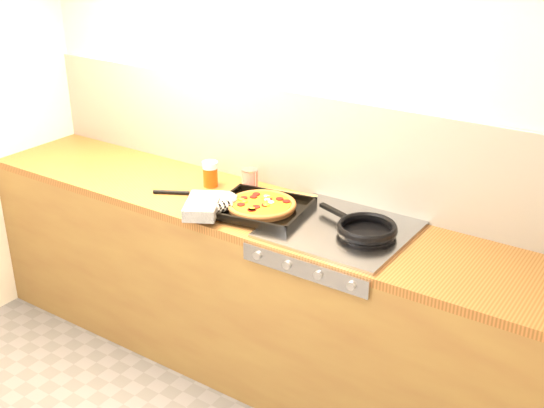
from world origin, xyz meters
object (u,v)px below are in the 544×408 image
Objects in this scene: pizza_on_tray at (246,205)px; juice_glass at (210,174)px; tomato_can at (250,180)px; frying_pan at (366,229)px.

pizza_on_tray is 0.39m from juice_glass.
tomato_can reaches higher than pizza_on_tray.
tomato_can is 0.90× the size of juice_glass.
pizza_on_tray is at bearing -58.10° from tomato_can.
juice_glass is at bearing 153.21° from pizza_on_tray.
frying_pan is 0.93m from juice_glass.
tomato_can is at bearing 168.70° from frying_pan.
pizza_on_tray reaches higher than frying_pan.
pizza_on_tray is 4.73× the size of tomato_can.
juice_glass is (-0.35, 0.18, 0.02)m from pizza_on_tray.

